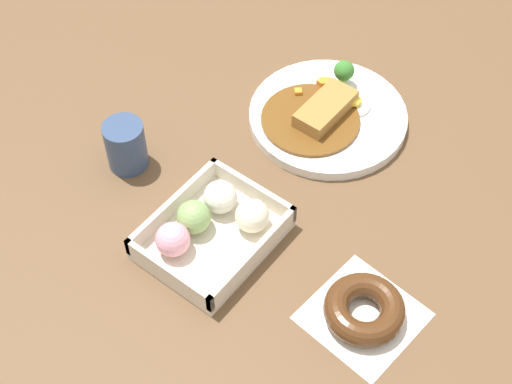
{
  "coord_description": "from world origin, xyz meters",
  "views": [
    {
      "loc": [
        0.64,
        0.41,
        0.88
      ],
      "look_at": [
        0.11,
        -0.0,
        0.03
      ],
      "focal_mm": 52.39,
      "sensor_mm": 36.0,
      "label": 1
    }
  ],
  "objects_px": {
    "donut_box": "(211,227)",
    "chocolate_ring_donut": "(364,310)",
    "curry_plate": "(327,115)",
    "coffee_mug": "(126,145)"
  },
  "relations": [
    {
      "from": "curry_plate",
      "to": "chocolate_ring_donut",
      "type": "xyz_separation_m",
      "value": [
        0.27,
        0.24,
        0.0
      ]
    },
    {
      "from": "donut_box",
      "to": "coffee_mug",
      "type": "xyz_separation_m",
      "value": [
        -0.03,
        -0.19,
        0.02
      ]
    },
    {
      "from": "donut_box",
      "to": "chocolate_ring_donut",
      "type": "bearing_deg",
      "value": 95.55
    },
    {
      "from": "curry_plate",
      "to": "donut_box",
      "type": "bearing_deg",
      "value": 0.18
    },
    {
      "from": "curry_plate",
      "to": "coffee_mug",
      "type": "height_order",
      "value": "coffee_mug"
    },
    {
      "from": "curry_plate",
      "to": "donut_box",
      "type": "xyz_separation_m",
      "value": [
        0.29,
        0.0,
        0.01
      ]
    },
    {
      "from": "curry_plate",
      "to": "donut_box",
      "type": "height_order",
      "value": "curry_plate"
    },
    {
      "from": "curry_plate",
      "to": "coffee_mug",
      "type": "distance_m",
      "value": 0.33
    },
    {
      "from": "curry_plate",
      "to": "chocolate_ring_donut",
      "type": "height_order",
      "value": "curry_plate"
    },
    {
      "from": "coffee_mug",
      "to": "curry_plate",
      "type": "bearing_deg",
      "value": 143.95
    }
  ]
}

